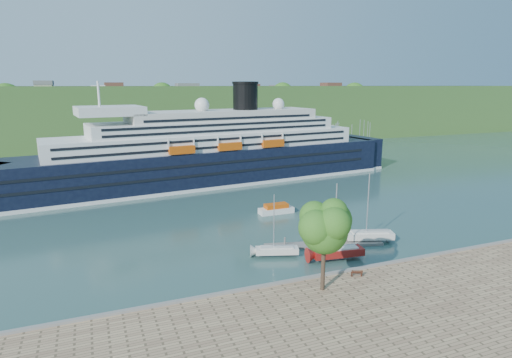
% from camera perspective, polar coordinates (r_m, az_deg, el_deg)
% --- Properties ---
extents(ground, '(400.00, 400.00, 0.00)m').
position_cam_1_polar(ground, '(58.59, 12.99, -12.55)').
color(ground, '#2D504E').
rests_on(ground, ground).
extents(far_hillside, '(400.00, 50.00, 24.00)m').
position_cam_1_polar(far_hillside, '(191.28, -12.33, 8.41)').
color(far_hillside, '#305B24').
rests_on(far_hillside, ground).
extents(quay_coping, '(220.00, 0.50, 0.30)m').
position_cam_1_polar(quay_coping, '(57.97, 13.16, -11.60)').
color(quay_coping, slate).
rests_on(quay_coping, promenade).
extents(cruise_ship, '(114.20, 29.20, 25.39)m').
position_cam_1_polar(cruise_ship, '(107.32, -7.13, 6.05)').
color(cruise_ship, black).
rests_on(cruise_ship, ground).
extents(park_bench, '(1.58, 1.09, 0.94)m').
position_cam_1_polar(park_bench, '(56.20, 13.27, -12.04)').
color(park_bench, '#482214').
rests_on(park_bench, promenade).
extents(promenade_tree, '(7.16, 7.16, 11.85)m').
position_cam_1_polar(promenade_tree, '(49.91, 9.06, -8.26)').
color(promenade_tree, '#285616').
rests_on(promenade_tree, promenade).
extents(floating_pontoon, '(18.48, 6.79, 0.41)m').
position_cam_1_polar(floating_pontoon, '(67.96, 9.02, -8.62)').
color(floating_pontoon, gray).
rests_on(floating_pontoon, ground).
extents(sailboat_white_near, '(7.11, 3.97, 8.86)m').
position_cam_1_polar(sailboat_white_near, '(61.86, 2.84, -6.45)').
color(sailboat_white_near, silver).
rests_on(sailboat_white_near, ground).
extents(sailboat_red, '(8.48, 3.27, 10.68)m').
position_cam_1_polar(sailboat_red, '(61.53, 11.01, -5.89)').
color(sailboat_red, maroon).
rests_on(sailboat_red, ground).
extents(sailboat_white_far, '(8.57, 4.82, 10.68)m').
position_cam_1_polar(sailboat_white_far, '(69.50, 15.10, -3.96)').
color(sailboat_white_far, silver).
rests_on(sailboat_white_far, ground).
extents(tender_launch, '(6.90, 2.38, 1.90)m').
position_cam_1_polar(tender_launch, '(83.36, 2.71, -3.95)').
color(tender_launch, '#C74D0B').
rests_on(tender_launch, ground).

